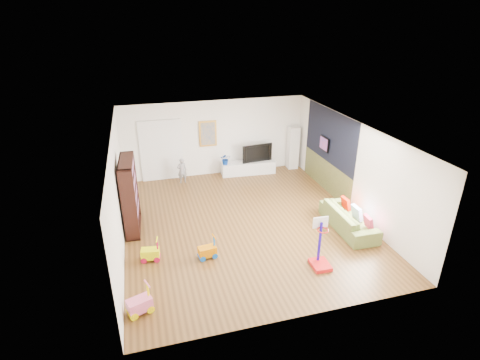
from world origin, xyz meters
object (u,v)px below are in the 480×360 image
object	(u,v)px
bookshelf	(130,195)
sofa	(349,219)
basketball_hoop	(322,244)
media_console	(248,168)

from	to	relation	value
bookshelf	sofa	size ratio (longest dim) A/B	0.99
sofa	basketball_hoop	distance (m)	2.05
media_console	bookshelf	world-z (taller)	bookshelf
media_console	basketball_hoop	bearing A→B (deg)	-86.59
bookshelf	sofa	distance (m)	5.92
sofa	basketball_hoop	size ratio (longest dim) A/B	1.65
media_console	sofa	distance (m)	4.70
sofa	basketball_hoop	world-z (taller)	basketball_hoop
bookshelf	basketball_hoop	xyz separation A→B (m)	(4.15, -2.95, -0.39)
bookshelf	media_console	bearing A→B (deg)	37.37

